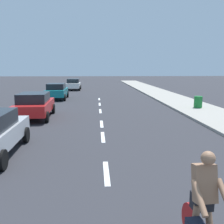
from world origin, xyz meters
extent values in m
plane|color=#2D2D33|center=(0.00, 20.00, 0.00)|extent=(160.00, 160.00, 0.00)
cube|color=#9E998E|center=(7.23, 22.00, 0.07)|extent=(3.60, 80.00, 0.14)
cube|color=white|center=(0.00, 8.37, 0.00)|extent=(0.16, 1.80, 0.01)
cube|color=white|center=(0.00, 12.37, 0.00)|extent=(0.16, 1.80, 0.01)
cube|color=white|center=(0.00, 15.11, 0.00)|extent=(0.16, 1.80, 0.01)
cube|color=white|center=(0.00, 19.42, 0.00)|extent=(0.16, 1.80, 0.01)
cube|color=white|center=(0.00, 23.00, 0.00)|extent=(0.16, 1.80, 0.01)
cube|color=white|center=(0.00, 26.66, 0.00)|extent=(0.16, 1.80, 0.01)
cylinder|color=red|center=(1.39, 5.31, 0.33)|extent=(0.08, 0.66, 0.66)
cylinder|color=black|center=(1.40, 5.00, 0.75)|extent=(0.03, 0.03, 0.48)
cube|color=#9E7051|center=(1.41, 4.87, 1.28)|extent=(0.36, 0.33, 0.63)
sphere|color=#9E7051|center=(1.41, 4.81, 1.71)|extent=(0.22, 0.22, 0.22)
cube|color=black|center=(1.41, 4.92, 0.95)|extent=(0.33, 0.24, 0.28)
cylinder|color=#9E7051|center=(1.53, 4.87, 0.63)|extent=(0.13, 0.32, 0.62)
cylinder|color=#9E7051|center=(1.29, 4.86, 0.63)|extent=(0.12, 0.21, 0.63)
cylinder|color=#9E7051|center=(1.22, 4.60, 1.18)|extent=(0.11, 0.49, 0.41)
cylinder|color=black|center=(-3.21, 11.74, 0.32)|extent=(0.20, 0.64, 0.64)
cylinder|color=black|center=(-3.13, 8.77, 0.32)|extent=(0.20, 0.64, 0.64)
cube|color=red|center=(-4.09, 17.17, 0.69)|extent=(2.06, 4.54, 0.64)
cube|color=black|center=(-4.08, 16.95, 1.29)|extent=(1.75, 2.39, 0.56)
cylinder|color=black|center=(-5.09, 18.65, 0.32)|extent=(0.21, 0.65, 0.64)
cylinder|color=black|center=(-3.22, 18.73, 0.32)|extent=(0.21, 0.65, 0.64)
cylinder|color=black|center=(-4.96, 15.62, 0.32)|extent=(0.21, 0.65, 0.64)
cylinder|color=black|center=(-3.09, 15.70, 0.32)|extent=(0.21, 0.65, 0.64)
cube|color=#14727A|center=(-4.20, 26.90, 0.69)|extent=(1.91, 4.40, 0.64)
cube|color=black|center=(-4.20, 26.69, 1.29)|extent=(1.65, 2.30, 0.56)
cylinder|color=black|center=(-5.14, 28.38, 0.32)|extent=(0.19, 0.64, 0.64)
cylinder|color=black|center=(-3.31, 28.41, 0.32)|extent=(0.19, 0.64, 0.64)
cylinder|color=black|center=(-5.09, 25.40, 0.32)|extent=(0.19, 0.64, 0.64)
cylinder|color=black|center=(-3.26, 25.43, 0.32)|extent=(0.19, 0.64, 0.64)
cube|color=white|center=(-3.49, 37.83, 0.69)|extent=(1.87, 4.35, 0.64)
cube|color=black|center=(-3.49, 37.61, 1.29)|extent=(1.63, 2.27, 0.56)
cylinder|color=black|center=(-4.42, 39.29, 0.32)|extent=(0.19, 0.64, 0.64)
cylinder|color=black|center=(-2.60, 39.31, 0.32)|extent=(0.19, 0.64, 0.64)
cylinder|color=black|center=(-4.38, 36.34, 0.32)|extent=(0.19, 0.64, 0.64)
cylinder|color=black|center=(-2.56, 36.36, 0.32)|extent=(0.19, 0.64, 0.64)
cylinder|color=#19722D|center=(7.28, 19.70, 0.57)|extent=(0.60, 0.60, 0.86)
camera|label=1|loc=(-0.27, 1.18, 3.06)|focal=41.21mm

